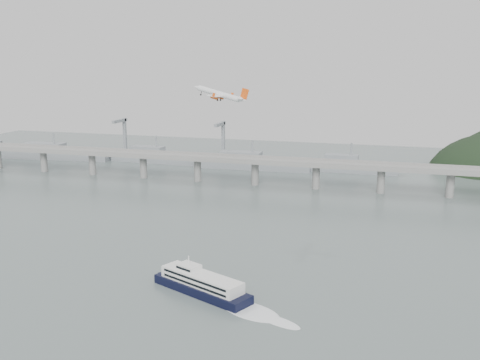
% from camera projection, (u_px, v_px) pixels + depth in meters
% --- Properties ---
extents(ground, '(900.00, 900.00, 0.00)m').
position_uv_depth(ground, '(207.00, 278.00, 263.73)').
color(ground, '#576563').
rests_on(ground, ground).
extents(bridge, '(800.00, 22.00, 23.90)m').
position_uv_depth(bridge, '(290.00, 166.00, 447.81)').
color(bridge, gray).
rests_on(bridge, ground).
extents(distant_fleet, '(453.00, 60.90, 40.00)m').
position_uv_depth(distant_fleet, '(149.00, 157.00, 553.89)').
color(distant_fleet, gray).
rests_on(distant_fleet, ground).
extents(ferry, '(76.81, 40.54, 15.45)m').
position_uv_depth(ferry, '(202.00, 284.00, 246.35)').
color(ferry, black).
rests_on(ferry, ground).
extents(airliner, '(35.10, 31.59, 11.14)m').
position_uv_depth(airliner, '(220.00, 94.00, 329.16)').
color(airliner, white).
rests_on(airliner, ground).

